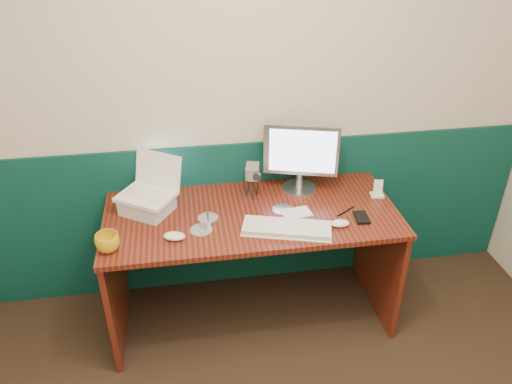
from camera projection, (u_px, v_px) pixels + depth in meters
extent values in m
cube|color=beige|center=(250.00, 101.00, 2.79)|extent=(3.50, 0.04, 2.50)
cube|color=#08372E|center=(251.00, 215.00, 3.16)|extent=(3.48, 0.02, 1.00)
cube|color=#3E120B|center=(252.00, 266.00, 2.92)|extent=(1.60, 0.70, 0.75)
cube|color=silver|center=(147.00, 205.00, 2.72)|extent=(0.32, 0.31, 0.09)
cube|color=silver|center=(287.00, 229.00, 2.57)|extent=(0.48, 0.27, 0.03)
ellipsoid|color=white|center=(340.00, 223.00, 2.61)|extent=(0.10, 0.06, 0.03)
ellipsoid|color=white|center=(174.00, 236.00, 2.51)|extent=(0.13, 0.09, 0.04)
imported|color=gold|center=(108.00, 242.00, 2.41)|extent=(0.14, 0.14, 0.09)
cylinder|color=#B0B9C1|center=(208.00, 219.00, 2.65)|extent=(0.11, 0.11, 0.02)
cylinder|color=#AFB6C0|center=(201.00, 230.00, 2.58)|extent=(0.12, 0.12, 0.00)
cylinder|color=silver|center=(282.00, 209.00, 2.76)|extent=(0.11, 0.11, 0.00)
cylinder|color=black|center=(346.00, 211.00, 2.73)|extent=(0.12, 0.08, 0.01)
cube|color=white|center=(297.00, 213.00, 2.72)|extent=(0.17, 0.13, 0.00)
cube|color=white|center=(377.00, 195.00, 2.87)|extent=(0.08, 0.07, 0.01)
cube|color=silver|center=(378.00, 187.00, 2.85)|extent=(0.06, 0.03, 0.09)
cube|color=black|center=(361.00, 217.00, 2.67)|extent=(0.08, 0.12, 0.01)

